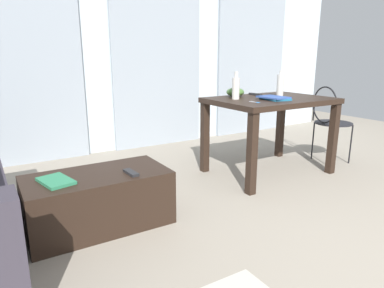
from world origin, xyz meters
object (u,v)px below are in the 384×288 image
(tv_remote_on_table, at_px, (255,94))
(tv_remote_primary, at_px, (131,173))
(craft_table, at_px, (270,109))
(bottle_near, at_px, (280,85))
(scissors, at_px, (256,102))
(bottle_far, at_px, (236,88))
(coffee_table, at_px, (99,200))
(wire_chair, at_px, (329,116))
(book_stack, at_px, (274,98))
(bowl, at_px, (235,92))
(magazine, at_px, (56,181))

(tv_remote_on_table, distance_m, tv_remote_primary, 1.83)
(craft_table, xyz_separation_m, tv_remote_primary, (-1.63, -0.36, -0.26))
(bottle_near, bearing_deg, tv_remote_on_table, 118.27)
(bottle_near, bearing_deg, scissors, -156.90)
(bottle_far, distance_m, tv_remote_primary, 1.44)
(coffee_table, height_order, wire_chair, wire_chair)
(tv_remote_on_table, bearing_deg, book_stack, -108.07)
(craft_table, bearing_deg, scissors, -153.22)
(coffee_table, relative_size, bottle_far, 3.70)
(wire_chair, bearing_deg, craft_table, 174.88)
(bottle_far, xyz_separation_m, bowl, (0.13, 0.17, -0.06))
(wire_chair, xyz_separation_m, book_stack, (-0.90, -0.05, 0.26))
(craft_table, relative_size, bottle_near, 4.50)
(book_stack, distance_m, scissors, 0.29)
(tv_remote_on_table, distance_m, scissors, 0.60)
(bottle_far, bearing_deg, book_stack, -38.07)
(bottle_far, bearing_deg, scissors, -89.50)
(coffee_table, bearing_deg, bowl, 18.04)
(craft_table, distance_m, scissors, 0.41)
(bottle_near, bearing_deg, coffee_table, -171.82)
(book_stack, xyz_separation_m, tv_remote_on_table, (0.11, 0.39, -0.01))
(wire_chair, height_order, tv_remote_on_table, wire_chair)
(bottle_far, bearing_deg, wire_chair, -8.64)
(tv_remote_on_table, height_order, magazine, tv_remote_on_table)
(magazine, bearing_deg, tv_remote_primary, -25.07)
(wire_chair, relative_size, tv_remote_primary, 5.56)
(coffee_table, relative_size, craft_table, 0.82)
(bottle_far, relative_size, tv_remote_primary, 1.69)
(wire_chair, relative_size, bottle_near, 3.28)
(craft_table, height_order, bottle_far, bottle_far)
(magazine, bearing_deg, bottle_near, -5.45)
(bowl, xyz_separation_m, tv_remote_on_table, (0.27, -0.01, -0.04))
(bowl, relative_size, tv_remote_primary, 1.18)
(scissors, bearing_deg, bottle_far, 90.50)
(craft_table, xyz_separation_m, wire_chair, (0.83, -0.07, -0.13))
(bottle_far, height_order, magazine, bottle_far)
(bottle_near, height_order, book_stack, bottle_near)
(coffee_table, height_order, craft_table, craft_table)
(bottle_near, distance_m, magazine, 2.34)
(craft_table, distance_m, tv_remote_on_table, 0.30)
(scissors, bearing_deg, coffee_table, -177.48)
(bottle_near, bearing_deg, craft_table, -165.46)
(tv_remote_primary, bearing_deg, book_stack, 5.02)
(bowl, distance_m, magazine, 2.00)
(craft_table, bearing_deg, tv_remote_primary, -167.37)
(bottle_near, xyz_separation_m, book_stack, (-0.23, -0.16, -0.10))
(wire_chair, height_order, scissors, wire_chair)
(wire_chair, distance_m, book_stack, 0.94)
(book_stack, bearing_deg, tv_remote_on_table, 74.14)
(coffee_table, distance_m, tv_remote_primary, 0.31)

